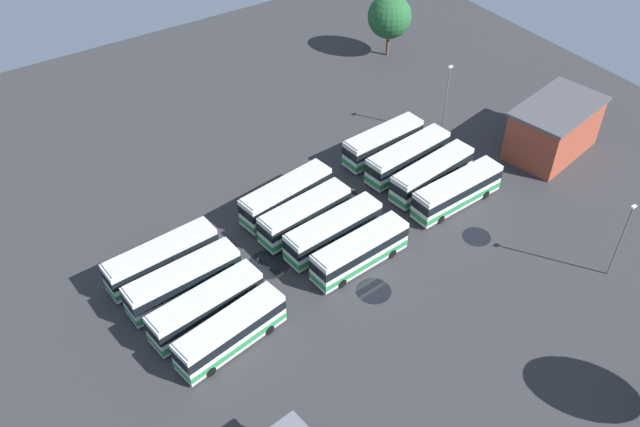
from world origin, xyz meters
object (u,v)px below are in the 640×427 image
(bus_row0_slot0, at_px, (231,332))
(bus_row0_slot1, at_px, (206,307))
(bus_row1_slot1, at_px, (333,231))
(bus_row2_slot0, at_px, (457,191))
(bus_row0_slot3, at_px, (162,259))
(depot_building, at_px, (554,128))
(bus_row2_slot3, at_px, (383,142))
(lamp_post_by_building, at_px, (621,238))
(bus_row1_slot0, at_px, (360,251))
(bus_row1_slot2, at_px, (305,215))
(bus_row2_slot2, at_px, (408,157))
(tree_south_edge, at_px, (390,16))
(lamp_post_near_entrance, at_px, (446,98))
(bus_row2_slot1, at_px, (432,174))
(bus_row0_slot2, at_px, (183,281))
(bus_row1_slot3, at_px, (286,196))

(bus_row0_slot0, distance_m, bus_row0_slot1, 3.77)
(bus_row1_slot1, bearing_deg, bus_row2_slot0, -8.15)
(bus_row0_slot3, distance_m, bus_row1_slot1, 17.11)
(depot_building, bearing_deg, bus_row2_slot3, 149.22)
(bus_row0_slot0, height_order, lamp_post_by_building, lamp_post_by_building)
(bus_row1_slot0, bearing_deg, bus_row0_slot0, -172.80)
(bus_row1_slot1, distance_m, bus_row2_slot0, 14.94)
(bus_row0_slot0, distance_m, bus_row1_slot2, 16.62)
(bus_row2_slot2, relative_size, tree_south_edge, 1.26)
(bus_row1_slot0, height_order, lamp_post_near_entrance, lamp_post_near_entrance)
(bus_row0_slot3, height_order, tree_south_edge, tree_south_edge)
(bus_row0_slot1, distance_m, bus_row2_slot3, 31.17)
(bus_row1_slot0, bearing_deg, bus_row2_slot2, 34.67)
(bus_row0_slot0, relative_size, bus_row1_slot2, 1.01)
(bus_row0_slot0, distance_m, bus_row2_slot1, 30.16)
(bus_row1_slot2, distance_m, bus_row2_slot1, 15.68)
(bus_row0_slot3, height_order, bus_row2_slot0, same)
(bus_row0_slot2, distance_m, bus_row2_slot1, 30.09)
(bus_row2_slot1, bearing_deg, depot_building, -8.46)
(bus_row2_slot0, xyz_separation_m, bus_row2_slot1, (-0.31, 3.81, -0.00))
(bus_row2_slot2, distance_m, bus_row2_slot3, 3.93)
(bus_row0_slot0, xyz_separation_m, bus_row0_slot3, (-1.33, 11.64, 0.00))
(bus_row0_slot1, relative_size, bus_row2_slot1, 0.99)
(bus_row1_slot2, relative_size, bus_row2_slot3, 1.00)
(bus_row0_slot0, bearing_deg, bus_row0_slot3, 96.54)
(lamp_post_by_building, bearing_deg, bus_row2_slot1, 105.65)
(lamp_post_by_building, bearing_deg, bus_row2_slot2, 103.60)
(bus_row0_slot1, distance_m, bus_row2_slot0, 30.02)
(bus_row0_slot1, xyz_separation_m, lamp_post_near_entrance, (38.03, 11.31, 3.18))
(bus_row0_slot0, xyz_separation_m, lamp_post_near_entrance, (37.54, 15.05, 3.18))
(bus_row0_slot1, bearing_deg, bus_row1_slot2, 22.00)
(bus_row1_slot2, relative_size, lamp_post_by_building, 1.23)
(bus_row2_slot2, bearing_deg, bus_row1_slot1, -158.30)
(bus_row0_slot1, distance_m, tree_south_edge, 54.99)
(bus_row0_slot2, bearing_deg, bus_row2_slot2, 7.04)
(bus_row0_slot1, height_order, tree_south_edge, tree_south_edge)
(bus_row1_slot3, height_order, lamp_post_near_entrance, lamp_post_near_entrance)
(bus_row1_slot1, distance_m, bus_row2_slot1, 14.58)
(bus_row2_slot2, height_order, depot_building, depot_building)
(bus_row1_slot1, height_order, lamp_post_by_building, lamp_post_by_building)
(bus_row2_slot0, bearing_deg, bus_row0_slot2, 172.30)
(bus_row0_slot0, height_order, bus_row1_slot3, same)
(depot_building, bearing_deg, bus_row1_slot0, -174.25)
(lamp_post_near_entrance, bearing_deg, tree_south_edge, 70.93)
(bus_row0_slot3, bearing_deg, bus_row1_slot3, 5.84)
(bus_row1_slot2, distance_m, depot_building, 32.45)
(bus_row0_slot2, relative_size, bus_row2_slot1, 1.00)
(bus_row0_slot3, bearing_deg, bus_row2_slot1, -7.78)
(bus_row0_slot3, bearing_deg, lamp_post_near_entrance, 5.00)
(bus_row0_slot0, distance_m, bus_row0_slot2, 7.82)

